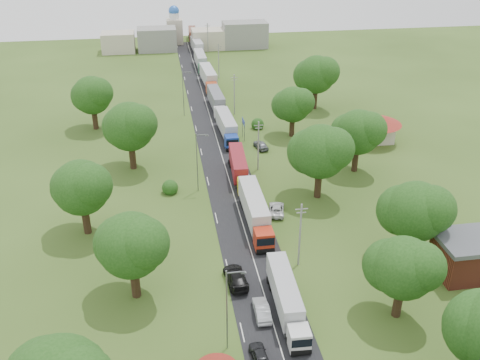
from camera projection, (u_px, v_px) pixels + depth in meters
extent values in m
plane|color=#324B19|center=(247.00, 238.00, 74.27)|extent=(260.00, 260.00, 0.00)
cube|color=black|center=(228.00, 174.00, 91.81)|extent=(8.00, 200.00, 0.04)
cylinder|color=slate|center=(244.00, 132.00, 103.71)|extent=(0.12, 0.12, 4.00)
cylinder|color=slate|center=(242.00, 127.00, 105.81)|extent=(0.12, 0.12, 4.00)
cube|color=navy|center=(243.00, 122.00, 104.02)|extent=(0.06, 3.00, 1.00)
cube|color=silver|center=(243.00, 122.00, 104.02)|extent=(0.07, 3.10, 0.06)
cylinder|color=gray|center=(300.00, 235.00, 66.82)|extent=(0.24, 0.24, 9.00)
cube|color=gray|center=(302.00, 209.00, 65.07)|extent=(1.60, 0.10, 0.10)
cube|color=gray|center=(301.00, 213.00, 65.30)|extent=(1.20, 0.10, 0.10)
cylinder|color=gray|center=(258.00, 146.00, 91.38)|extent=(0.24, 0.24, 9.00)
cube|color=gray|center=(259.00, 125.00, 89.63)|extent=(1.60, 0.10, 0.10)
cube|color=gray|center=(259.00, 128.00, 89.86)|extent=(1.20, 0.10, 0.10)
cylinder|color=gray|center=(234.00, 95.00, 115.93)|extent=(0.24, 0.24, 9.00)
cube|color=gray|center=(234.00, 78.00, 114.18)|extent=(1.60, 0.10, 0.10)
cube|color=gray|center=(234.00, 80.00, 114.41)|extent=(1.20, 0.10, 0.10)
cylinder|color=gray|center=(219.00, 61.00, 140.48)|extent=(0.24, 0.24, 9.00)
cube|color=gray|center=(218.00, 47.00, 138.73)|extent=(1.60, 0.10, 0.10)
cube|color=gray|center=(218.00, 49.00, 138.96)|extent=(1.20, 0.10, 0.10)
cylinder|color=gray|center=(208.00, 38.00, 165.03)|extent=(0.24, 0.24, 9.00)
cube|color=gray|center=(207.00, 25.00, 163.28)|extent=(1.60, 0.10, 0.10)
cube|color=gray|center=(207.00, 27.00, 163.51)|extent=(1.20, 0.10, 0.10)
cylinder|color=slate|center=(227.00, 311.00, 53.67)|extent=(0.16, 0.16, 10.00)
cube|color=slate|center=(236.00, 272.00, 51.63)|extent=(1.80, 0.10, 0.10)
cube|color=slate|center=(244.00, 273.00, 51.81)|extent=(0.50, 0.22, 0.15)
cylinder|color=slate|center=(197.00, 163.00, 84.36)|extent=(0.16, 0.16, 10.00)
cube|color=slate|center=(202.00, 135.00, 82.32)|extent=(1.80, 0.10, 0.10)
cube|color=slate|center=(207.00, 135.00, 82.50)|extent=(0.50, 0.22, 0.15)
cylinder|color=slate|center=(183.00, 94.00, 115.05)|extent=(0.16, 0.16, 10.00)
cube|color=slate|center=(186.00, 72.00, 113.01)|extent=(1.80, 0.10, 0.10)
cube|color=slate|center=(190.00, 73.00, 113.19)|extent=(0.50, 0.22, 0.15)
cylinder|color=#382616|center=(398.00, 302.00, 59.54)|extent=(1.04, 1.04, 3.85)
sphere|color=#1A3F11|center=(404.00, 268.00, 57.39)|extent=(7.00, 7.00, 7.00)
sphere|color=#1A3F11|center=(420.00, 267.00, 56.34)|extent=(5.50, 5.50, 5.50)
sphere|color=#1A3F11|center=(390.00, 266.00, 58.58)|extent=(6.00, 6.00, 6.00)
cylinder|color=#382616|center=(410.00, 245.00, 69.06)|extent=(1.08, 1.08, 4.20)
sphere|color=#1A3F11|center=(416.00, 211.00, 66.70)|extent=(7.70, 7.70, 7.70)
sphere|color=#1A3F11|center=(431.00, 209.00, 65.55)|extent=(6.05, 6.05, 6.05)
sphere|color=#1A3F11|center=(402.00, 210.00, 68.01)|extent=(6.60, 6.60, 6.60)
cylinder|color=#382616|center=(318.00, 184.00, 83.79)|extent=(1.12, 1.12, 4.55)
sphere|color=#1A3F11|center=(321.00, 152.00, 81.23)|extent=(8.40, 8.40, 8.40)
sphere|color=#1A3F11|center=(333.00, 149.00, 79.97)|extent=(6.60, 6.60, 6.60)
sphere|color=#1A3F11|center=(310.00, 152.00, 82.65)|extent=(7.20, 7.20, 7.20)
cylinder|color=#382616|center=(355.00, 160.00, 92.14)|extent=(1.08, 1.08, 4.20)
sphere|color=#1A3F11|center=(358.00, 132.00, 89.78)|extent=(7.70, 7.70, 7.70)
sphere|color=#1A3F11|center=(369.00, 130.00, 88.62)|extent=(6.05, 6.05, 6.05)
sphere|color=#1A3F11|center=(349.00, 133.00, 91.08)|extent=(6.60, 6.60, 6.60)
cylinder|color=#382616|center=(292.00, 127.00, 106.15)|extent=(1.04, 1.04, 3.85)
sphere|color=#1A3F11|center=(293.00, 104.00, 104.00)|extent=(7.00, 7.00, 7.00)
sphere|color=#1A3F11|center=(301.00, 102.00, 102.95)|extent=(5.50, 5.50, 5.50)
sphere|color=#1A3F11|center=(286.00, 105.00, 105.19)|extent=(6.00, 6.00, 6.00)
cylinder|color=#382616|center=(315.00, 99.00, 120.39)|extent=(1.12, 1.12, 4.55)
sphere|color=#1A3F11|center=(316.00, 75.00, 117.83)|extent=(8.40, 8.40, 8.40)
sphere|color=#1A3F11|center=(325.00, 72.00, 116.57)|extent=(6.60, 6.60, 6.60)
sphere|color=#1A3F11|center=(309.00, 76.00, 119.25)|extent=(7.20, 7.20, 7.20)
cylinder|color=#382616|center=(135.00, 282.00, 62.46)|extent=(1.08, 1.08, 4.20)
sphere|color=#1A3F11|center=(131.00, 245.00, 60.10)|extent=(7.70, 7.70, 7.70)
sphere|color=#1A3F11|center=(143.00, 243.00, 58.94)|extent=(6.05, 6.05, 6.05)
sphere|color=#1A3F11|center=(122.00, 243.00, 61.40)|extent=(6.60, 6.60, 6.60)
cylinder|color=#382616|center=(86.00, 220.00, 74.64)|extent=(1.08, 1.08, 4.20)
sphere|color=#1A3F11|center=(81.00, 188.00, 72.28)|extent=(7.70, 7.70, 7.70)
sphere|color=#1A3F11|center=(90.00, 185.00, 71.13)|extent=(6.05, 6.05, 6.05)
sphere|color=#1A3F11|center=(75.00, 187.00, 73.59)|extent=(6.60, 6.60, 6.60)
cylinder|color=#382616|center=(133.00, 156.00, 92.93)|extent=(1.12, 1.12, 4.55)
sphere|color=#1A3F11|center=(129.00, 127.00, 90.36)|extent=(8.40, 8.40, 8.40)
sphere|color=#1A3F11|center=(138.00, 124.00, 89.10)|extent=(6.60, 6.60, 6.60)
sphere|color=#1A3F11|center=(123.00, 127.00, 91.79)|extent=(7.20, 7.20, 7.20)
cylinder|color=#382616|center=(95.00, 119.00, 109.44)|extent=(1.08, 1.08, 4.20)
sphere|color=#1A3F11|center=(92.00, 95.00, 107.08)|extent=(7.70, 7.70, 7.70)
sphere|color=#1A3F11|center=(98.00, 93.00, 105.92)|extent=(6.05, 6.05, 6.05)
sphere|color=#1A3F11|center=(87.00, 96.00, 108.38)|extent=(6.60, 6.60, 6.60)
cube|color=maroon|center=(470.00, 258.00, 66.29)|extent=(8.00, 6.00, 4.60)
cube|color=#47494F|center=(474.00, 240.00, 65.10)|extent=(8.60, 6.60, 0.60)
cube|color=beige|center=(373.00, 131.00, 103.81)|extent=(7.00, 5.00, 4.00)
cone|color=maroon|center=(375.00, 117.00, 102.48)|extent=(10.08, 10.08, 1.80)
cube|color=gray|center=(157.00, 39.00, 167.73)|extent=(12.00, 8.00, 7.00)
cube|color=beige|center=(208.00, 39.00, 170.18)|extent=(10.00, 8.00, 6.00)
cube|color=gray|center=(245.00, 35.00, 171.38)|extent=(14.00, 8.00, 8.00)
cube|color=beige|center=(118.00, 42.00, 166.29)|extent=(10.00, 8.00, 6.00)
cube|color=beige|center=(175.00, 32.00, 175.34)|extent=(5.00, 5.00, 8.00)
cylinder|color=silver|center=(174.00, 16.00, 173.04)|extent=(3.20, 3.20, 2.00)
sphere|color=#2659B2|center=(174.00, 11.00, 172.31)|extent=(3.40, 3.40, 3.40)
cube|color=silver|center=(299.00, 338.00, 55.25)|extent=(2.30, 2.30, 2.31)
cube|color=black|center=(302.00, 344.00, 54.12)|extent=(2.13, 0.09, 1.02)
cube|color=slate|center=(301.00, 352.00, 54.74)|extent=(2.04, 0.32, 0.32)
cube|color=slate|center=(284.00, 303.00, 61.27)|extent=(2.49, 10.71, 0.28)
cube|color=#AFAFB4|center=(284.00, 290.00, 60.75)|extent=(2.68, 11.00, 2.78)
cylinder|color=black|center=(301.00, 351.00, 54.97)|extent=(2.18, 0.93, 0.93)
cylinder|color=black|center=(297.00, 339.00, 56.43)|extent=(2.18, 0.93, 0.93)
cylinder|color=black|center=(278.00, 286.00, 64.22)|extent=(2.18, 0.93, 0.93)
cylinder|color=black|center=(276.00, 279.00, 65.44)|extent=(2.18, 0.93, 0.93)
cube|color=#B82C15|center=(264.00, 239.00, 71.20)|extent=(2.51, 2.51, 2.61)
cube|color=black|center=(266.00, 242.00, 69.92)|extent=(2.40, 0.03, 1.15)
cube|color=slate|center=(265.00, 251.00, 70.63)|extent=(2.30, 0.26, 0.37)
cube|color=slate|center=(254.00, 216.00, 77.99)|extent=(2.43, 12.00, 0.31)
cube|color=#BBBBBB|center=(254.00, 204.00, 77.40)|extent=(2.64, 12.32, 3.13)
cylinder|color=black|center=(265.00, 250.00, 70.88)|extent=(2.45, 1.04, 1.04)
cylinder|color=black|center=(262.00, 242.00, 72.53)|extent=(2.45, 1.04, 1.04)
cylinder|color=black|center=(250.00, 206.00, 81.31)|extent=(2.45, 1.04, 1.04)
cylinder|color=black|center=(248.00, 201.00, 82.68)|extent=(2.45, 1.04, 1.04)
cube|color=yellow|center=(245.00, 186.00, 84.99)|extent=(2.36, 2.36, 2.32)
cube|color=black|center=(246.00, 187.00, 83.85)|extent=(2.13, 0.15, 1.02)
cube|color=slate|center=(246.00, 194.00, 84.48)|extent=(2.06, 0.38, 0.33)
cube|color=slate|center=(238.00, 172.00, 91.03)|extent=(2.80, 10.79, 0.28)
cube|color=maroon|center=(238.00, 163.00, 90.51)|extent=(3.00, 11.08, 2.79)
cylinder|color=black|center=(245.00, 194.00, 84.70)|extent=(2.18, 0.93, 0.93)
cylinder|color=black|center=(244.00, 189.00, 86.17)|extent=(2.18, 0.93, 0.93)
cylinder|color=black|center=(236.00, 165.00, 93.99)|extent=(2.18, 0.93, 0.93)
cylinder|color=black|center=(234.00, 162.00, 95.21)|extent=(2.18, 0.93, 0.93)
cube|color=navy|center=(231.00, 142.00, 100.43)|extent=(2.48, 2.48, 2.48)
cube|color=black|center=(232.00, 143.00, 99.22)|extent=(2.28, 0.12, 1.09)
cube|color=slate|center=(232.00, 149.00, 99.89)|extent=(2.19, 0.35, 0.35)
cube|color=slate|center=(227.00, 132.00, 106.89)|extent=(2.78, 11.50, 0.30)
cube|color=#A9A9AD|center=(226.00, 123.00, 106.32)|extent=(2.99, 11.81, 2.98)
cylinder|color=black|center=(232.00, 149.00, 100.13)|extent=(2.33, 0.99, 0.99)
cylinder|color=black|center=(231.00, 145.00, 101.69)|extent=(2.33, 0.99, 0.99)
cylinder|color=black|center=(224.00, 127.00, 110.05)|extent=(2.33, 0.99, 0.99)
cylinder|color=black|center=(223.00, 124.00, 111.35)|extent=(2.33, 0.99, 0.99)
cube|color=silver|center=(220.00, 113.00, 114.45)|extent=(2.44, 2.44, 2.45)
cube|color=black|center=(221.00, 113.00, 113.25)|extent=(2.25, 0.11, 1.08)
cube|color=slate|center=(221.00, 119.00, 113.91)|extent=(2.16, 0.33, 0.34)
cube|color=slate|center=(216.00, 106.00, 120.82)|extent=(2.68, 11.34, 0.29)
cube|color=slate|center=(216.00, 98.00, 120.27)|extent=(2.88, 11.64, 2.94)
cylinder|color=black|center=(221.00, 119.00, 114.15)|extent=(2.30, 0.98, 0.98)
cylinder|color=black|center=(220.00, 116.00, 115.69)|extent=(2.30, 0.98, 0.98)
cylinder|color=black|center=(215.00, 102.00, 123.94)|extent=(2.30, 0.98, 0.98)
cylinder|color=black|center=(214.00, 100.00, 125.23)|extent=(2.30, 0.98, 0.98)
cube|color=#AA3D1A|center=(212.00, 88.00, 129.25)|extent=(2.70, 2.70, 2.68)
cube|color=black|center=(212.00, 88.00, 127.94)|extent=(2.46, 0.15, 1.18)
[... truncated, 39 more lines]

